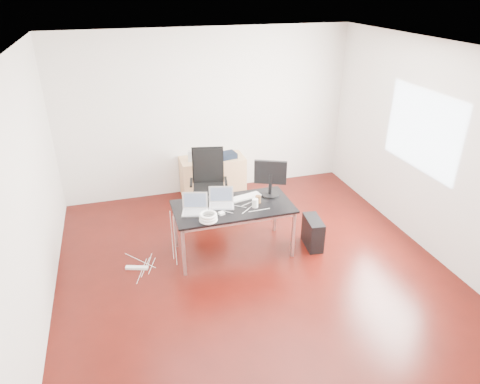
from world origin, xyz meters
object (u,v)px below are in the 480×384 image
object	(u,v)px
desk	(233,209)
filing_cabinet_left	(196,178)
office_chair	(208,180)
filing_cabinet_right	(229,174)
pc_tower	(313,233)

from	to	relation	value
desk	filing_cabinet_left	world-z (taller)	desk
office_chair	filing_cabinet_right	size ratio (longest dim) A/B	1.54
office_chair	filing_cabinet_left	size ratio (longest dim) A/B	1.54
filing_cabinet_left	filing_cabinet_right	bearing A→B (deg)	0.00
office_chair	filing_cabinet_right	bearing A→B (deg)	64.05
desk	filing_cabinet_left	xyz separation A→B (m)	(-0.16, 1.82, -0.33)
filing_cabinet_left	filing_cabinet_right	world-z (taller)	same
office_chair	filing_cabinet_right	world-z (taller)	office_chair
desk	pc_tower	bearing A→B (deg)	-9.64
desk	office_chair	bearing A→B (deg)	94.09
desk	filing_cabinet_right	xyz separation A→B (m)	(0.44, 1.82, -0.33)
office_chair	desk	bearing A→B (deg)	-74.14
office_chair	pc_tower	world-z (taller)	office_chair
desk	pc_tower	distance (m)	1.23
office_chair	pc_tower	size ratio (longest dim) A/B	2.40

